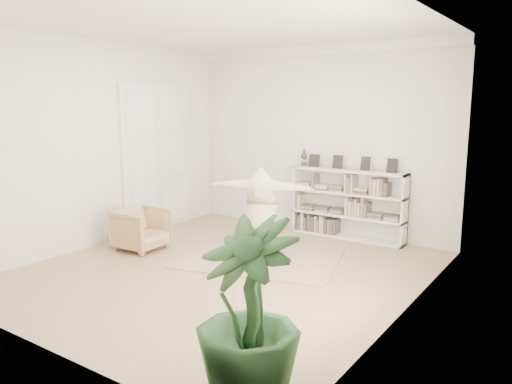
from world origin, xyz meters
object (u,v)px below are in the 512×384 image
(person, at_px, (261,208))
(bookshelf, at_px, (348,205))
(houseplant, at_px, (248,312))
(rocker_board, at_px, (261,254))
(armchair, at_px, (141,229))

(person, bearing_deg, bookshelf, -123.63)
(person, height_order, houseplant, houseplant)
(person, distance_m, houseplant, 4.00)
(rocker_board, bearing_deg, bookshelf, 56.37)
(rocker_board, xyz_separation_m, houseplant, (2.13, -3.39, 0.72))
(houseplant, bearing_deg, rocker_board, 122.18)
(armchair, height_order, person, person)
(armchair, relative_size, houseplant, 0.50)
(bookshelf, distance_m, rocker_board, 2.15)
(bookshelf, distance_m, person, 2.09)
(bookshelf, bearing_deg, rocker_board, -107.67)
(armchair, distance_m, person, 2.19)
(armchair, bearing_deg, rocker_board, -72.12)
(person, bearing_deg, armchair, 4.92)
(bookshelf, xyz_separation_m, houseplant, (1.50, -5.37, 0.16))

